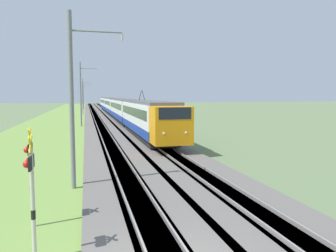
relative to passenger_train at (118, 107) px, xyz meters
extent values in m
cube|color=#605B56|center=(-5.50, 4.04, -2.24)|extent=(240.00, 4.40, 0.30)
cube|color=#605B56|center=(-5.50, 0.00, -2.24)|extent=(240.00, 4.40, 0.30)
cube|color=#4C4238|center=(-5.50, 4.04, -2.24)|extent=(240.00, 1.57, 0.30)
cube|color=gray|center=(-5.50, 4.57, -2.01)|extent=(240.00, 0.07, 0.15)
cube|color=gray|center=(-5.50, 3.50, -2.01)|extent=(240.00, 0.07, 0.15)
cube|color=#4C4238|center=(-5.50, 0.00, -2.24)|extent=(240.00, 1.57, 0.30)
cube|color=gray|center=(-5.50, 0.53, -2.01)|extent=(240.00, 0.07, 0.15)
cube|color=gray|center=(-5.50, -0.53, -2.01)|extent=(240.00, 0.07, 0.15)
cube|color=olive|center=(-5.50, 10.80, -2.33)|extent=(240.00, 10.31, 0.12)
cube|color=orange|center=(-40.13, 0.00, -0.01)|extent=(2.16, 2.81, 2.76)
cube|color=black|center=(-40.45, 0.00, 0.91)|extent=(1.55, 2.34, 0.83)
sphere|color=#F2EAC6|center=(-41.16, 0.80, -0.47)|extent=(0.20, 0.20, 0.20)
sphere|color=#F2EAC6|center=(-41.16, -0.80, -0.47)|extent=(0.20, 0.20, 0.20)
cube|color=navy|center=(-30.12, 0.00, -1.00)|extent=(17.86, 2.93, 0.77)
cube|color=silver|center=(-30.12, 0.00, 0.38)|extent=(17.86, 2.93, 1.98)
cube|color=black|center=(-30.12, 0.00, 0.53)|extent=(16.43, 2.95, 0.83)
cube|color=#515156|center=(-30.12, 0.00, 1.49)|extent=(17.86, 2.69, 0.25)
cube|color=black|center=(-30.12, 0.00, -1.66)|extent=(16.97, 2.49, 0.55)
cylinder|color=black|center=(-37.25, 0.53, -1.51)|extent=(0.86, 0.12, 0.86)
cylinder|color=black|center=(-37.25, -0.53, -1.51)|extent=(0.86, 0.12, 0.86)
cube|color=navy|center=(-10.58, 0.00, -1.00)|extent=(20.02, 2.93, 0.77)
cube|color=silver|center=(-10.58, 0.00, 0.38)|extent=(20.02, 2.93, 1.98)
cube|color=black|center=(-10.58, 0.00, 0.53)|extent=(18.42, 2.95, 0.83)
cube|color=#515156|center=(-10.58, 0.00, 1.49)|extent=(20.02, 2.69, 0.25)
cube|color=black|center=(-10.58, 0.00, -1.66)|extent=(19.02, 2.49, 0.55)
cube|color=navy|center=(10.04, 0.00, -1.00)|extent=(20.02, 2.93, 0.77)
cube|color=silver|center=(10.04, 0.00, 0.38)|extent=(20.02, 2.93, 1.98)
cube|color=black|center=(10.04, 0.00, 0.53)|extent=(18.42, 2.95, 0.83)
cube|color=#515156|center=(10.04, 0.00, 1.49)|extent=(20.02, 2.69, 0.25)
cube|color=black|center=(10.04, 0.00, -1.66)|extent=(19.02, 2.49, 0.55)
cube|color=navy|center=(30.66, 0.00, -1.00)|extent=(20.02, 2.93, 0.77)
cube|color=silver|center=(30.66, 0.00, 0.38)|extent=(20.02, 2.93, 1.98)
cube|color=black|center=(30.66, 0.00, 0.53)|extent=(18.42, 2.95, 0.83)
cube|color=#515156|center=(30.66, 0.00, 1.49)|extent=(20.02, 2.69, 0.25)
cube|color=black|center=(30.66, 0.00, -1.66)|extent=(19.02, 2.49, 0.55)
cylinder|color=black|center=(-27.44, 0.17, 2.17)|extent=(0.06, 0.33, 1.08)
cylinder|color=black|center=(-27.44, -0.17, 2.17)|extent=(0.06, 0.33, 1.08)
cube|color=black|center=(-37.25, 0.00, -2.39)|extent=(0.10, 0.10, 0.00)
cylinder|color=beige|center=(-54.16, 7.43, -0.80)|extent=(0.11, 0.11, 3.18)
cylinder|color=black|center=(-54.16, 7.43, -0.96)|extent=(0.12, 0.12, 0.25)
cube|color=black|center=(-54.16, 7.43, 0.44)|extent=(0.70, 0.06, 0.36)
sphere|color=red|center=(-54.38, 7.50, 0.44)|extent=(0.20, 0.20, 0.20)
sphere|color=red|center=(-53.93, 7.50, 0.44)|extent=(0.20, 0.20, 0.20)
cube|color=yellow|center=(-54.16, 7.43, 0.91)|extent=(0.49, 0.03, 0.49)
cube|color=yellow|center=(-54.16, 7.43, 0.91)|extent=(0.49, 0.03, 0.49)
cylinder|color=beige|center=(-51.59, 7.85, -0.82)|extent=(0.11, 0.11, 3.13)
cylinder|color=black|center=(-51.59, 7.85, -0.98)|extent=(0.12, 0.12, 0.25)
cube|color=black|center=(-51.59, 7.85, 0.39)|extent=(0.70, 0.06, 0.36)
sphere|color=red|center=(-51.81, 7.92, 0.39)|extent=(0.20, 0.20, 0.20)
sphere|color=red|center=(-51.36, 7.92, 0.39)|extent=(0.20, 0.20, 0.20)
cube|color=yellow|center=(-51.59, 7.85, 0.86)|extent=(0.49, 0.03, 0.49)
cube|color=yellow|center=(-51.59, 7.85, 0.86)|extent=(0.49, 0.03, 0.49)
cylinder|color=slate|center=(-47.15, 6.66, 1.83)|extent=(0.22, 0.22, 8.43)
cylinder|color=slate|center=(-47.15, 5.46, 5.14)|extent=(0.08, 2.40, 0.08)
cylinder|color=#B2ADA8|center=(-47.15, 4.26, 4.94)|extent=(0.10, 0.10, 0.30)
cylinder|color=slate|center=(-14.75, 6.66, 2.23)|extent=(0.22, 0.22, 9.25)
cylinder|color=slate|center=(-14.75, 5.46, 5.96)|extent=(0.08, 2.40, 0.08)
cylinder|color=#B2ADA8|center=(-14.75, 4.26, 5.76)|extent=(0.10, 0.10, 0.30)
cylinder|color=slate|center=(17.65, 6.66, 1.83)|extent=(0.22, 0.22, 8.43)
cylinder|color=slate|center=(17.65, 5.46, 5.14)|extent=(0.08, 2.40, 0.08)
cylinder|color=#B2ADA8|center=(17.65, 4.26, 4.94)|extent=(0.10, 0.10, 0.30)
cylinder|color=slate|center=(50.06, 6.66, 1.92)|extent=(0.22, 0.22, 8.61)
cylinder|color=slate|center=(50.06, 5.46, 5.32)|extent=(0.08, 2.40, 0.08)
cylinder|color=#B2ADA8|center=(50.06, 4.26, 5.12)|extent=(0.10, 0.10, 0.30)
camera|label=1|loc=(-63.12, 6.03, 2.17)|focal=35.00mm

